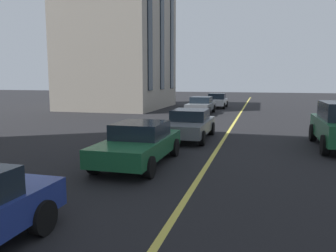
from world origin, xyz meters
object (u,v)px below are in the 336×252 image
car_grey_parked_b (201,105)px  car_white_parked_a (217,101)px  car_green_mid (139,143)px  car_grey_near (189,124)px

car_grey_parked_b → car_white_parked_a: bearing=-4.7°
car_white_parked_a → car_green_mid: (-22.99, -0.35, 0.00)m
car_white_parked_a → car_grey_near: 17.87m
car_grey_near → car_white_parked_a: bearing=3.2°
car_grey_parked_b → car_grey_near: same height
car_white_parked_a → car_grey_near: size_ratio=0.89×
car_white_parked_a → car_green_mid: size_ratio=0.89×
car_green_mid → car_grey_near: size_ratio=1.00×
car_grey_parked_b → car_green_mid: size_ratio=1.00×
car_white_parked_a → car_grey_near: car_white_parked_a is taller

